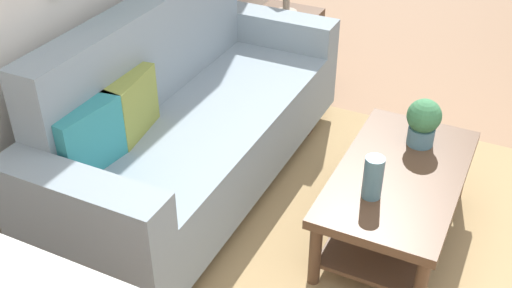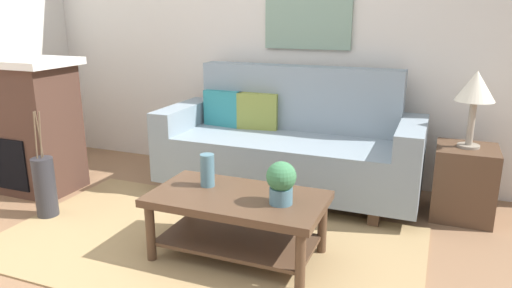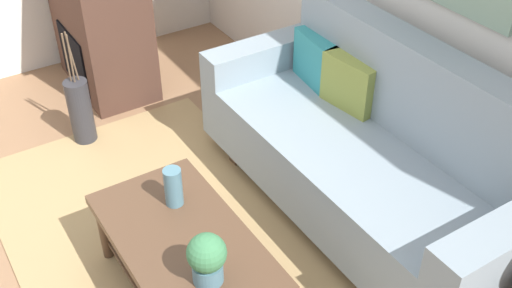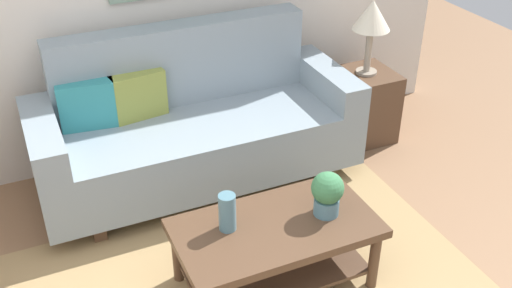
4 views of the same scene
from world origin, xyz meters
TOP-DOWN VIEW (x-y plane):
  - ground_plane at (0.00, 0.00)m, footprint 9.04×9.04m
  - wall_back at (0.00, 2.16)m, footprint 5.04×0.10m
  - area_rug at (0.00, 0.50)m, footprint 2.86×1.61m
  - couch at (0.24, 1.62)m, footprint 2.18×0.84m
  - throw_pillow_teal at (-0.44, 1.75)m, footprint 0.37×0.16m
  - throw_pillow_olive at (-0.10, 1.75)m, footprint 0.37×0.17m
  - coffee_table at (0.28, 0.43)m, footprint 1.10×0.60m
  - tabletop_vase at (0.03, 0.51)m, footprint 0.09×0.09m
  - potted_plant_tabletop at (0.58, 0.41)m, footprint 0.18×0.18m
  - side_table at (1.63, 1.64)m, footprint 0.44×0.44m
  - table_lamp at (1.63, 1.64)m, footprint 0.28×0.28m
  - fireplace at (-1.97, 0.89)m, footprint 1.02×0.58m
  - floor_vase at (-1.34, 0.45)m, footprint 0.16×0.16m
  - floor_vase_branch_a at (-1.32, 0.45)m, footprint 0.05×0.01m
  - floor_vase_branch_b at (-1.35, 0.47)m, footprint 0.02×0.04m
  - floor_vase_branch_c at (-1.35, 0.44)m, footprint 0.04×0.02m
  - framed_painting at (0.24, 2.09)m, footprint 0.79×0.03m

SIDE VIEW (x-z plane):
  - ground_plane at x=0.00m, z-range 0.00..0.00m
  - area_rug at x=0.00m, z-range 0.00..0.01m
  - floor_vase at x=-1.34m, z-range 0.00..0.47m
  - side_table at x=1.63m, z-range 0.00..0.56m
  - coffee_table at x=0.28m, z-range 0.10..0.53m
  - couch at x=0.24m, z-range -0.11..0.97m
  - tabletop_vase at x=0.03m, z-range 0.43..0.65m
  - potted_plant_tabletop at x=0.58m, z-range 0.44..0.70m
  - fireplace at x=-1.97m, z-range 0.01..1.17m
  - floor_vase_branch_a at x=-1.32m, z-range 0.47..0.83m
  - floor_vase_branch_b at x=-1.35m, z-range 0.47..0.83m
  - floor_vase_branch_c at x=-1.35m, z-range 0.47..0.83m
  - throw_pillow_teal at x=-0.44m, z-range 0.52..0.84m
  - throw_pillow_olive at x=-0.10m, z-range 0.52..0.84m
  - table_lamp at x=1.63m, z-range 0.71..1.28m
  - wall_back at x=0.00m, z-range 0.00..2.70m
  - framed_painting at x=0.24m, z-range 1.21..1.97m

